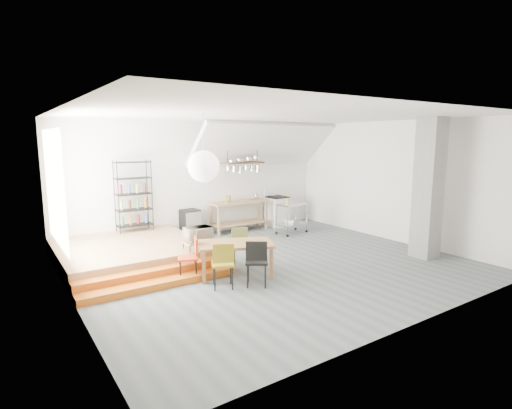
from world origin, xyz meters
TOP-DOWN VIEW (x-y plane):
  - floor at (0.00, 0.00)m, footprint 8.00×8.00m
  - wall_back at (0.00, 3.50)m, footprint 8.00×0.04m
  - wall_left at (-4.00, 0.00)m, footprint 0.04×7.00m
  - wall_right at (4.00, 0.00)m, footprint 0.04×7.00m
  - ceiling at (0.00, 0.00)m, footprint 8.00×7.00m
  - slope_ceiling at (1.80, 2.90)m, footprint 4.40×1.44m
  - window_pane at (-3.98, 1.50)m, footprint 0.02×2.50m
  - platform at (-2.50, 2.00)m, footprint 3.00×3.00m
  - step_lower at (-2.50, 0.05)m, footprint 3.00×0.35m
  - step_upper at (-2.50, 0.40)m, footprint 3.00×0.35m
  - concrete_column at (3.30, -1.50)m, footprint 0.50×0.50m
  - kitchen_counter at (1.10, 3.15)m, footprint 1.80×0.60m
  - stove at (2.50, 3.16)m, footprint 0.60×0.60m
  - pot_rack at (1.13, 2.92)m, footprint 1.20×0.50m
  - wire_shelving at (-2.00, 3.20)m, footprint 0.88×0.38m
  - microwave_shelf at (-1.40, 0.75)m, footprint 0.60×0.40m
  - paper_lantern at (-1.59, 0.04)m, footprint 0.60×0.60m
  - dining_table at (-1.04, -0.20)m, footprint 1.65×1.32m
  - chair_mustard at (-1.59, -0.68)m, footprint 0.53×0.53m
  - chair_black at (-1.03, -0.92)m, footprint 0.57×0.57m
  - chair_olive at (-0.61, 0.33)m, footprint 0.49×0.49m
  - chair_red at (-1.84, 0.16)m, footprint 0.49×0.49m
  - rolling_cart at (2.21, 2.05)m, footprint 0.96×0.63m
  - mini_fridge at (-0.47, 3.20)m, footprint 0.47×0.47m
  - microwave at (-1.40, 0.75)m, footprint 0.56×0.38m
  - bowl at (1.47, 3.10)m, footprint 0.28×0.28m

SIDE VIEW (x-z plane):
  - floor at x=0.00m, z-range 0.00..0.00m
  - step_lower at x=-2.50m, z-range 0.00..0.13m
  - step_upper at x=-2.50m, z-range 0.00..0.27m
  - platform at x=-2.50m, z-range 0.00..0.40m
  - mini_fridge at x=-0.47m, z-range 0.00..0.80m
  - stove at x=2.50m, z-range -0.11..1.07m
  - chair_olive at x=-0.61m, z-range 0.08..0.90m
  - chair_red at x=-1.84m, z-range 0.08..0.90m
  - chair_mustard at x=-1.59m, z-range 0.09..0.96m
  - chair_black at x=-1.03m, z-range 0.09..0.98m
  - microwave_shelf at x=-1.40m, z-range 0.46..0.63m
  - rolling_cart at x=2.21m, z-range 0.13..1.02m
  - dining_table at x=-1.04m, z-range 0.27..0.95m
  - kitchen_counter at x=1.10m, z-range 0.17..1.08m
  - microwave at x=-1.40m, z-range 0.56..0.87m
  - bowl at x=1.47m, z-range 0.91..0.97m
  - wire_shelving at x=-2.00m, z-range 0.43..2.23m
  - wall_back at x=0.00m, z-range 0.00..3.20m
  - wall_left at x=-4.00m, z-range 0.00..3.20m
  - wall_right at x=4.00m, z-range 0.00..3.20m
  - concrete_column at x=3.30m, z-range 0.00..3.20m
  - window_pane at x=-3.98m, z-range 0.70..2.90m
  - pot_rack at x=1.13m, z-range 1.26..2.69m
  - paper_lantern at x=-1.59m, z-range 1.90..2.50m
  - slope_ceiling at x=1.80m, z-range 1.89..3.21m
  - ceiling at x=0.00m, z-range 3.19..3.21m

